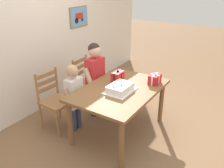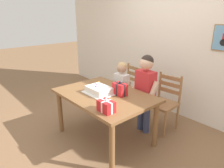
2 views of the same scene
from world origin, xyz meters
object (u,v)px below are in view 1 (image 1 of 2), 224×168
object	(u,v)px
chair_left	(55,100)
chair_right	(87,82)
dining_table	(120,95)
child_older	(95,73)
child_younger	(74,92)
birthday_cake	(120,88)
gift_box_beside_cake	(155,79)
gift_box_red_large	(118,77)

from	to	relation	value
chair_left	chair_right	size ratio (longest dim) A/B	1.00
dining_table	chair_left	size ratio (longest dim) A/B	1.55
child_older	child_younger	world-z (taller)	child_older
birthday_cake	gift_box_beside_cake	bearing A→B (deg)	-29.30
chair_left	gift_box_red_large	bearing A→B (deg)	-53.72
dining_table	birthday_cake	size ratio (longest dim) A/B	3.23
birthday_cake	chair_right	xyz separation A→B (m)	(0.47, 0.96, -0.32)
dining_table	chair_right	xyz separation A→B (m)	(0.40, 0.92, -0.18)
birthday_cake	child_younger	bearing A→B (deg)	108.26
chair_left	chair_right	distance (m)	0.80
gift_box_beside_cake	chair_right	bearing A→B (deg)	92.29
gift_box_red_large	dining_table	bearing A→B (deg)	-140.61
dining_table	chair_right	distance (m)	1.01
dining_table	birthday_cake	bearing A→B (deg)	-145.58
birthday_cake	chair_left	world-z (taller)	birthday_cake
gift_box_red_large	child_older	size ratio (longest dim) A/B	0.16
dining_table	chair_left	world-z (taller)	chair_left
dining_table	child_older	distance (m)	0.67
dining_table	child_younger	size ratio (longest dim) A/B	1.34
gift_box_red_large	child_older	distance (m)	0.48
chair_right	gift_box_red_large	bearing A→B (deg)	-106.25
child_older	gift_box_red_large	bearing A→B (deg)	-98.59
child_younger	gift_box_red_large	bearing A→B (deg)	-45.80
child_younger	gift_box_beside_cake	bearing A→B (deg)	-52.29
dining_table	birthday_cake	world-z (taller)	birthday_cake
chair_left	child_older	bearing A→B (deg)	-25.35
dining_table	child_older	size ratio (longest dim) A/B	1.12
child_younger	dining_table	bearing A→B (deg)	-64.86
birthday_cake	chair_right	bearing A→B (deg)	64.14
chair_left	birthday_cake	bearing A→B (deg)	-71.21
birthday_cake	gift_box_beside_cake	size ratio (longest dim) A/B	2.11
gift_box_red_large	chair_left	distance (m)	1.03
gift_box_red_large	gift_box_beside_cake	distance (m)	0.55
dining_table	chair_left	bearing A→B (deg)	113.47
birthday_cake	gift_box_red_large	world-z (taller)	gift_box_red_large
gift_box_red_large	child_younger	world-z (taller)	child_younger
dining_table	gift_box_red_large	world-z (taller)	gift_box_red_large
chair_left	child_older	distance (m)	0.77
gift_box_red_large	chair_left	world-z (taller)	gift_box_red_large
gift_box_beside_cake	chair_right	world-z (taller)	chair_right
birthday_cake	chair_left	size ratio (longest dim) A/B	0.48
dining_table	birthday_cake	xyz separation A→B (m)	(-0.07, -0.05, 0.14)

